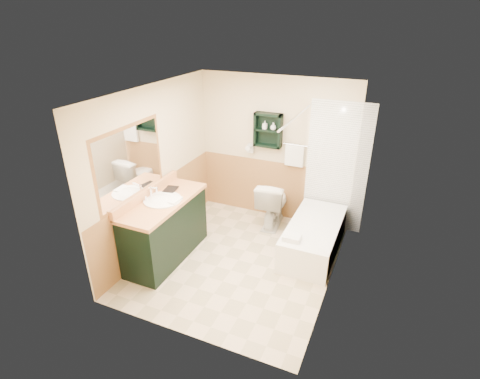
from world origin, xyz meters
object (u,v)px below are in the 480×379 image
object	(u,v)px
bathtub	(314,237)
vanity_book	(164,182)
wall_shelf	(268,130)
vanity	(165,229)
hair_dryer	(251,148)
soap_bottle_a	(265,127)
soap_bottle_b	(273,127)
toilet	(273,203)

from	to	relation	value
bathtub	vanity_book	bearing A→B (deg)	-161.77
wall_shelf	vanity	bearing A→B (deg)	-117.47
wall_shelf	hair_dryer	bearing A→B (deg)	175.24
wall_shelf	bathtub	bearing A→B (deg)	-35.64
hair_dryer	soap_bottle_a	bearing A→B (deg)	-6.91
soap_bottle_b	hair_dryer	bearing A→B (deg)	175.59
hair_dryer	soap_bottle_a	xyz separation A→B (m)	(0.25, -0.03, 0.40)
hair_dryer	toilet	world-z (taller)	hair_dryer
vanity_book	soap_bottle_b	distance (m)	1.91
soap_bottle_b	vanity_book	bearing A→B (deg)	-129.05
bathtub	toilet	world-z (taller)	toilet
vanity	soap_bottle_a	bearing A→B (deg)	63.85
bathtub	soap_bottle_a	xyz separation A→B (m)	(-1.08, 0.73, 1.36)
vanity	vanity_book	distance (m)	0.67
hair_dryer	vanity	distance (m)	1.99
vanity	bathtub	world-z (taller)	vanity
wall_shelf	vanity_book	world-z (taller)	wall_shelf
soap_bottle_b	vanity	bearing A→B (deg)	-119.83
toilet	soap_bottle_b	size ratio (longest dim) A/B	6.77
hair_dryer	toilet	size ratio (longest dim) A/B	0.30
wall_shelf	soap_bottle_a	distance (m)	0.07
soap_bottle_a	soap_bottle_b	distance (m)	0.14
wall_shelf	vanity_book	size ratio (longest dim) A/B	2.30
vanity	bathtub	distance (m)	2.17
bathtub	soap_bottle_b	size ratio (longest dim) A/B	12.69
vanity	toilet	distance (m)	1.86
wall_shelf	toilet	xyz separation A→B (m)	(0.20, -0.23, -1.16)
soap_bottle_a	vanity_book	bearing A→B (deg)	-125.42
vanity	soap_bottle_b	bearing A→B (deg)	60.17
hair_dryer	soap_bottle_a	world-z (taller)	soap_bottle_a
wall_shelf	soap_bottle_a	world-z (taller)	wall_shelf
hair_dryer	bathtub	distance (m)	1.81
bathtub	vanity_book	size ratio (longest dim) A/B	6.26
hair_dryer	bathtub	world-z (taller)	hair_dryer
wall_shelf	vanity	xyz separation A→B (m)	(-0.89, -1.72, -1.09)
vanity_book	soap_bottle_a	bearing A→B (deg)	43.59
wall_shelf	bathtub	size ratio (longest dim) A/B	0.37
hair_dryer	vanity	bearing A→B (deg)	-108.81
vanity	vanity_book	world-z (taller)	vanity_book
hair_dryer	soap_bottle_b	distance (m)	0.57
bathtub	soap_bottle_a	world-z (taller)	soap_bottle_a
bathtub	soap_bottle_b	xyz separation A→B (m)	(-0.94, 0.73, 1.38)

